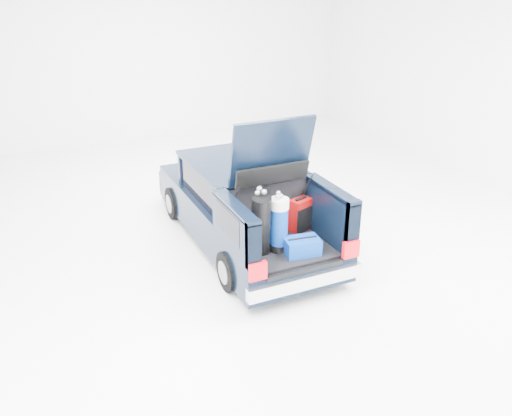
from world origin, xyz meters
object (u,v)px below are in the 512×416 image
blue_golf_bag (279,224)px  blue_duffel (302,246)px  red_suitcase (300,215)px  car (241,204)px  black_golf_bag (261,225)px

blue_golf_bag → blue_duffel: bearing=-44.0°
red_suitcase → blue_duffel: (-0.36, -0.69, -0.14)m
car → blue_golf_bag: car is taller
blue_duffel → blue_golf_bag: bearing=144.1°
blue_duffel → black_golf_bag: bearing=164.0°
car → black_golf_bag: bearing=-103.7°
blue_golf_bag → red_suitcase: bearing=36.3°
red_suitcase → blue_duffel: size_ratio=1.02×
car → blue_duffel: car is taller
red_suitcase → blue_golf_bag: bearing=-162.3°
red_suitcase → blue_golf_bag: (-0.61, -0.45, 0.16)m
red_suitcase → black_golf_bag: size_ratio=0.54×
blue_duffel → car: bearing=102.3°
black_golf_bag → car: bearing=93.2°
blue_golf_bag → blue_duffel: 0.46m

